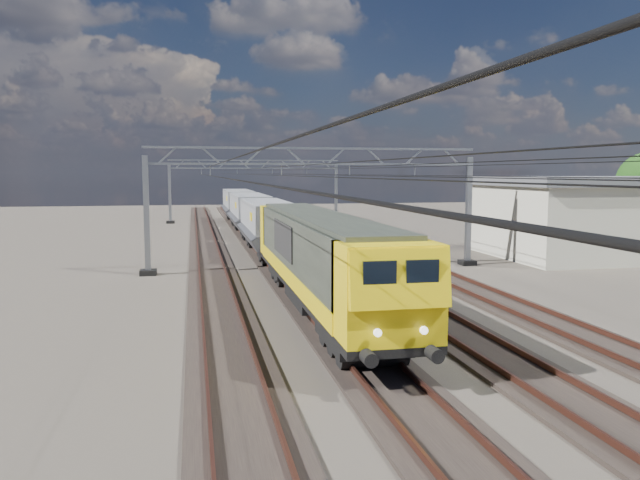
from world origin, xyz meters
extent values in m
plane|color=#2C2821|center=(0.00, 0.00, 0.00)|extent=(160.00, 160.00, 0.00)
cube|color=black|center=(-6.00, 0.00, 0.06)|extent=(2.60, 140.00, 0.12)
cube|color=brown|center=(-6.72, 0.00, 0.22)|extent=(0.08, 140.00, 0.16)
cube|color=brown|center=(-5.28, 0.00, 0.22)|extent=(0.08, 140.00, 0.16)
cube|color=black|center=(-2.00, 0.00, 0.06)|extent=(2.60, 140.00, 0.12)
cube|color=brown|center=(-2.72, 0.00, 0.22)|extent=(0.08, 140.00, 0.16)
cube|color=brown|center=(-1.28, 0.00, 0.22)|extent=(0.08, 140.00, 0.16)
cube|color=black|center=(2.00, 0.00, 0.06)|extent=(2.60, 140.00, 0.12)
cube|color=brown|center=(1.28, 0.00, 0.22)|extent=(0.08, 140.00, 0.16)
cube|color=brown|center=(2.72, 0.00, 0.22)|extent=(0.08, 140.00, 0.16)
cube|color=black|center=(6.00, 0.00, 0.06)|extent=(2.60, 140.00, 0.12)
cube|color=brown|center=(5.28, 0.00, 0.22)|extent=(0.08, 140.00, 0.16)
cube|color=brown|center=(6.72, 0.00, 0.22)|extent=(0.08, 140.00, 0.16)
cube|color=gray|center=(-9.50, 4.00, 3.30)|extent=(0.30, 0.30, 6.60)
cube|color=gray|center=(9.50, 4.00, 3.30)|extent=(0.30, 0.30, 6.60)
cube|color=black|center=(-9.50, 4.00, 0.15)|extent=(0.90, 0.90, 0.30)
cube|color=black|center=(9.50, 4.00, 0.15)|extent=(0.90, 0.90, 0.30)
cube|color=gray|center=(0.00, 4.00, 7.05)|extent=(19.30, 0.18, 0.12)
cube|color=gray|center=(0.00, 4.00, 6.15)|extent=(19.30, 0.18, 0.12)
cube|color=gray|center=(-8.31, 4.00, 6.60)|extent=(1.03, 0.10, 0.94)
cube|color=gray|center=(-5.94, 4.00, 6.60)|extent=(1.03, 0.10, 0.94)
cube|color=gray|center=(-3.56, 4.00, 6.60)|extent=(1.03, 0.10, 0.94)
cube|color=gray|center=(-1.19, 4.00, 6.60)|extent=(1.03, 0.10, 0.94)
cube|color=gray|center=(1.19, 4.00, 6.60)|extent=(1.03, 0.10, 0.94)
cube|color=gray|center=(3.56, 4.00, 6.60)|extent=(1.03, 0.10, 0.94)
cube|color=gray|center=(5.94, 4.00, 6.60)|extent=(1.03, 0.10, 0.94)
cube|color=gray|center=(8.31, 4.00, 6.60)|extent=(1.03, 0.10, 0.94)
cube|color=gray|center=(-6.00, 4.00, 5.82)|extent=(0.06, 0.06, 0.65)
cube|color=gray|center=(-2.00, 4.00, 5.82)|extent=(0.06, 0.06, 0.65)
cube|color=gray|center=(2.00, 4.00, 5.82)|extent=(0.06, 0.06, 0.65)
cube|color=gray|center=(6.00, 4.00, 5.82)|extent=(0.06, 0.06, 0.65)
cube|color=gray|center=(-9.50, 40.00, 3.30)|extent=(0.30, 0.30, 6.60)
cube|color=gray|center=(9.50, 40.00, 3.30)|extent=(0.30, 0.30, 6.60)
cube|color=black|center=(-9.50, 40.00, 0.15)|extent=(0.90, 0.90, 0.30)
cube|color=black|center=(9.50, 40.00, 0.15)|extent=(0.90, 0.90, 0.30)
cube|color=gray|center=(0.00, 40.00, 7.05)|extent=(19.30, 0.18, 0.12)
cube|color=gray|center=(0.00, 40.00, 6.15)|extent=(19.30, 0.18, 0.12)
cube|color=gray|center=(-8.31, 40.00, 6.60)|extent=(1.03, 0.10, 0.94)
cube|color=gray|center=(-5.94, 40.00, 6.60)|extent=(1.03, 0.10, 0.94)
cube|color=gray|center=(-3.56, 40.00, 6.60)|extent=(1.03, 0.10, 0.94)
cube|color=gray|center=(-1.19, 40.00, 6.60)|extent=(1.03, 0.10, 0.94)
cube|color=gray|center=(1.19, 40.00, 6.60)|extent=(1.03, 0.10, 0.94)
cube|color=gray|center=(3.56, 40.00, 6.60)|extent=(1.03, 0.10, 0.94)
cube|color=gray|center=(5.94, 40.00, 6.60)|extent=(1.03, 0.10, 0.94)
cube|color=gray|center=(8.31, 40.00, 6.60)|extent=(1.03, 0.10, 0.94)
cube|color=gray|center=(-6.00, 40.00, 5.82)|extent=(0.06, 0.06, 0.65)
cube|color=gray|center=(-2.00, 40.00, 5.82)|extent=(0.06, 0.06, 0.65)
cube|color=gray|center=(2.00, 40.00, 5.82)|extent=(0.06, 0.06, 0.65)
cube|color=gray|center=(6.00, 40.00, 5.82)|extent=(0.06, 0.06, 0.65)
cylinder|color=black|center=(-6.00, 8.00, 5.50)|extent=(0.03, 140.00, 0.03)
cylinder|color=black|center=(-6.00, 8.00, 6.00)|extent=(0.03, 140.00, 0.03)
cylinder|color=black|center=(-2.00, 8.00, 5.50)|extent=(0.03, 140.00, 0.03)
cylinder|color=black|center=(-2.00, 8.00, 6.00)|extent=(0.03, 140.00, 0.03)
cylinder|color=black|center=(2.00, 8.00, 5.50)|extent=(0.03, 140.00, 0.03)
cylinder|color=black|center=(2.00, 8.00, 6.00)|extent=(0.03, 140.00, 0.03)
cylinder|color=black|center=(6.00, 8.00, 5.50)|extent=(0.03, 140.00, 0.03)
cylinder|color=black|center=(6.00, 8.00, 6.00)|extent=(0.03, 140.00, 0.03)
cube|color=black|center=(-2.00, -13.34, 0.75)|extent=(2.20, 3.60, 0.60)
cube|color=black|center=(-2.00, -0.34, 0.75)|extent=(2.20, 3.60, 0.60)
cube|color=black|center=(-2.00, -6.84, 1.13)|extent=(2.65, 20.00, 0.25)
cube|color=black|center=(-2.00, -6.84, 0.75)|extent=(2.20, 4.50, 0.75)
cube|color=#2A2F27|center=(-2.00, -6.84, 2.55)|extent=(2.65, 17.00, 2.60)
cube|color=yellow|center=(-3.34, -6.84, 1.55)|extent=(0.04, 17.00, 0.60)
cube|color=yellow|center=(-0.66, -6.84, 1.55)|extent=(0.04, 17.00, 0.60)
cube|color=black|center=(-3.35, -5.84, 2.90)|extent=(0.05, 5.00, 1.40)
cube|color=black|center=(-0.65, -5.84, 2.90)|extent=(0.05, 5.00, 1.40)
cube|color=#2A2F27|center=(-2.00, -6.84, 3.92)|extent=(2.25, 18.00, 0.15)
cube|color=yellow|center=(-2.00, -15.94, 2.55)|extent=(2.65, 1.80, 2.60)
cube|color=yellow|center=(-2.00, -16.89, 3.05)|extent=(2.60, 0.46, 1.52)
cube|color=black|center=(-2.55, -16.99, 3.15)|extent=(0.85, 0.08, 0.75)
cube|color=black|center=(-1.45, -16.99, 3.15)|extent=(0.85, 0.08, 0.75)
cylinder|color=black|center=(-2.85, -17.14, 1.15)|extent=(0.36, 0.50, 0.36)
cylinder|color=black|center=(-1.15, -17.14, 1.15)|extent=(0.36, 0.50, 0.36)
cylinder|color=white|center=(-2.60, -17.04, 1.75)|extent=(0.20, 0.08, 0.20)
cylinder|color=white|center=(-1.40, -17.04, 1.75)|extent=(0.20, 0.08, 0.20)
cube|color=yellow|center=(-2.00, 2.26, 2.55)|extent=(2.65, 1.80, 2.60)
cube|color=yellow|center=(-2.00, 3.21, 3.05)|extent=(2.60, 0.46, 1.52)
cube|color=black|center=(-2.55, 3.31, 3.15)|extent=(0.85, 0.08, 0.75)
cube|color=black|center=(-1.45, 3.31, 3.15)|extent=(0.85, 0.08, 0.75)
cylinder|color=black|center=(-2.85, 3.46, 1.15)|extent=(0.36, 0.50, 0.36)
cylinder|color=black|center=(-1.15, 3.46, 1.15)|extent=(0.36, 0.50, 0.36)
cylinder|color=white|center=(-2.60, 3.36, 1.75)|extent=(0.20, 0.08, 0.20)
cylinder|color=white|center=(-1.40, 3.36, 1.75)|extent=(0.20, 0.08, 0.20)
cube|color=black|center=(-2.00, 6.36, 0.72)|extent=(2.20, 2.60, 0.55)
cube|color=black|center=(-2.00, 15.36, 0.72)|extent=(2.20, 2.60, 0.55)
cube|color=black|center=(-2.00, 10.86, 1.08)|extent=(2.40, 13.00, 0.20)
cube|color=gray|center=(-2.00, 10.86, 2.80)|extent=(2.80, 12.00, 1.80)
cube|color=#44464B|center=(-2.95, 10.86, 1.55)|extent=(1.48, 12.00, 1.36)
cube|color=#44464B|center=(-1.05, 10.86, 1.55)|extent=(1.48, 12.00, 1.36)
cube|color=yellow|center=(-3.42, 7.86, 2.90)|extent=(0.04, 1.20, 0.50)
cube|color=black|center=(-2.00, 20.56, 0.72)|extent=(2.20, 2.60, 0.55)
cube|color=black|center=(-2.00, 29.56, 0.72)|extent=(2.20, 2.60, 0.55)
cube|color=black|center=(-2.00, 25.06, 1.08)|extent=(2.40, 13.00, 0.20)
cube|color=gray|center=(-2.00, 25.06, 2.80)|extent=(2.80, 12.00, 1.80)
cube|color=#44464B|center=(-2.95, 25.06, 1.55)|extent=(1.48, 12.00, 1.36)
cube|color=#44464B|center=(-1.05, 25.06, 1.55)|extent=(1.48, 12.00, 1.36)
cube|color=yellow|center=(-3.42, 22.06, 2.90)|extent=(0.04, 1.20, 0.50)
cube|color=black|center=(-2.00, 34.76, 0.72)|extent=(2.20, 2.60, 0.55)
cube|color=black|center=(-2.00, 43.76, 0.72)|extent=(2.20, 2.60, 0.55)
cube|color=black|center=(-2.00, 39.26, 1.08)|extent=(2.40, 13.00, 0.20)
cube|color=gray|center=(-2.00, 39.26, 2.80)|extent=(2.80, 12.00, 1.80)
cube|color=#44464B|center=(-2.95, 39.26, 1.55)|extent=(1.48, 12.00, 1.36)
cube|color=#44464B|center=(-1.05, 39.26, 1.55)|extent=(1.48, 12.00, 1.36)
cube|color=yellow|center=(-3.42, 36.26, 2.90)|extent=(0.04, 1.20, 0.50)
cube|color=beige|center=(22.00, 6.00, 2.40)|extent=(18.00, 10.00, 4.80)
cube|color=slate|center=(22.00, 6.00, 5.10)|extent=(18.60, 10.60, 0.60)
camera|label=1|loc=(-6.97, -31.41, 5.66)|focal=35.00mm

